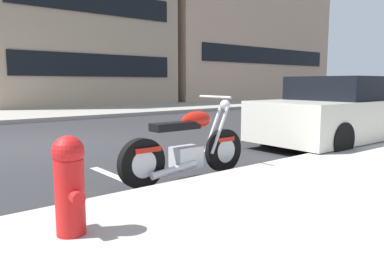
{
  "coord_description": "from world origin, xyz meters",
  "views": [
    {
      "loc": [
        -2.35,
        -8.06,
        1.29
      ],
      "look_at": [
        0.77,
        -4.22,
        0.63
      ],
      "focal_mm": 34.9,
      "sensor_mm": 36.0,
      "label": 1
    }
  ],
  "objects": [
    {
      "name": "townhouse_mid_block",
      "position": [
        18.84,
        13.61,
        7.18
      ],
      "size": [
        14.99,
        8.7,
        14.36
      ],
      "color": "tan",
      "rests_on": "ground"
    },
    {
      "name": "ground_plane",
      "position": [
        0.0,
        0.0,
        0.0
      ],
      "size": [
        260.0,
        260.0,
        0.0
      ],
      "primitive_type": "plane",
      "color": "#28282B"
    },
    {
      "name": "parked_motorcycle",
      "position": [
        0.7,
        -4.22,
        0.42
      ],
      "size": [
        2.02,
        0.62,
        1.11
      ],
      "rotation": [
        0.0,
        0.0,
        0.01
      ],
      "color": "black",
      "rests_on": "ground"
    },
    {
      "name": "parking_stall_stripe",
      "position": [
        0.0,
        -3.9,
        0.0
      ],
      "size": [
        0.12,
        2.2,
        0.01
      ],
      "primitive_type": "cube",
      "color": "silver",
      "rests_on": "ground"
    },
    {
      "name": "parked_car_at_intersection",
      "position": [
        5.04,
        -3.98,
        0.67
      ],
      "size": [
        4.19,
        1.9,
        1.41
      ],
      "rotation": [
        0.0,
        0.0,
        -0.03
      ],
      "color": "beige",
      "rests_on": "ground"
    },
    {
      "name": "fire_hydrant",
      "position": [
        -1.34,
        -5.36,
        0.54
      ],
      "size": [
        0.24,
        0.36,
        0.76
      ],
      "color": "red",
      "rests_on": "sidewalk_near_curb"
    },
    {
      "name": "townhouse_corner_block",
      "position": [
        5.81,
        15.11,
        4.86
      ],
      "size": [
        9.87,
        11.71,
        9.71
      ],
      "color": "tan",
      "rests_on": "ground"
    },
    {
      "name": "sidewalk_far_curb",
      "position": [
        12.0,
        7.0,
        0.07
      ],
      "size": [
        120.0,
        5.0,
        0.14
      ],
      "primitive_type": "cube",
      "color": "gray",
      "rests_on": "ground"
    }
  ]
}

